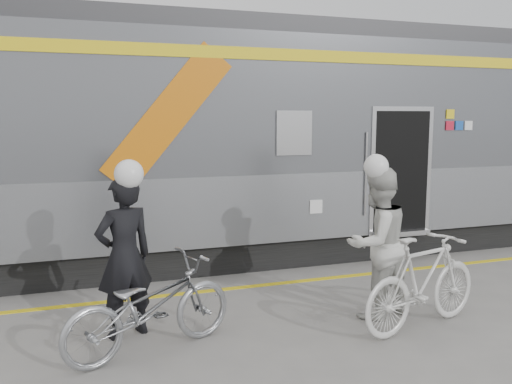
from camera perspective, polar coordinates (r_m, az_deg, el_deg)
name	(u,v)px	position (r m, az deg, el deg)	size (l,w,h in m)	color
ground	(286,347)	(6.18, 3.15, -16.02)	(90.00, 90.00, 0.00)	slate
train	(252,141)	(9.95, -0.41, 5.34)	(24.00, 3.17, 4.10)	black
safety_strip	(231,289)	(8.08, -2.69, -10.12)	(24.00, 0.12, 0.01)	yellow
man	(124,257)	(6.35, -13.70, -6.64)	(0.68, 0.45, 1.86)	black
bicycle_left	(150,306)	(5.97, -11.10, -11.71)	(0.68, 1.95, 1.03)	#94969A
woman	(377,243)	(6.95, 12.59, -5.26)	(0.92, 0.71, 1.88)	beige
bicycle_right	(423,282)	(6.77, 17.15, -9.04)	(0.54, 1.90, 1.14)	silver
helmet_man	(121,161)	(6.17, -14.03, 3.23)	(0.32, 0.32, 0.32)	white
helmet_woman	(379,156)	(6.79, 12.87, 3.76)	(0.30, 0.30, 0.30)	white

